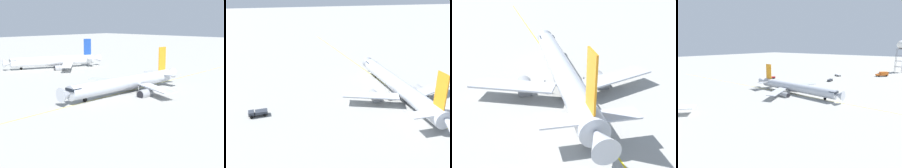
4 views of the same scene
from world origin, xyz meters
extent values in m
plane|color=#9E9E99|center=(0.00, 0.00, 0.00)|extent=(600.00, 600.00, 0.00)
cylinder|color=#B2B7C1|center=(-2.65, 0.35, 2.81)|extent=(36.79, 4.49, 3.63)
cone|color=#B2B7C1|center=(16.90, -0.11, 2.81)|extent=(3.08, 3.51, 3.44)
cone|color=#B2B7C1|center=(-22.50, 0.82, 3.11)|extent=(4.07, 3.17, 3.08)
cube|color=black|center=(14.70, -0.06, 3.63)|extent=(2.47, 3.14, 0.70)
ellipsoid|color=slate|center=(-4.49, 0.39, 1.81)|extent=(13.29, 3.57, 1.99)
cube|color=orange|center=(-18.80, 0.73, 8.04)|extent=(3.20, 0.32, 6.83)
cube|color=#B2B7C1|center=(-18.72, 4.03, 3.53)|extent=(2.72, 5.22, 0.20)
cube|color=#B2B7C1|center=(-18.88, -2.57, 3.53)|extent=(2.72, 5.22, 0.20)
cube|color=#B2B7C1|center=(-5.19, 8.72, 2.18)|extent=(8.15, 13.34, 0.28)
cube|color=#B2B7C1|center=(-5.58, -7.90, 2.18)|extent=(7.64, 13.41, 0.28)
cylinder|color=gray|center=(-3.24, 6.73, 0.74)|extent=(4.03, 2.47, 2.38)
cylinder|color=black|center=(-1.20, 6.68, 0.74)|extent=(0.20, 2.02, 2.02)
cylinder|color=gray|center=(-3.54, -6.00, 0.74)|extent=(4.03, 2.47, 2.38)
cylinder|color=black|center=(-1.50, -6.04, 0.74)|extent=(0.20, 2.02, 2.02)
cylinder|color=#9EA0A5|center=(11.30, 0.02, 1.36)|extent=(0.20, 0.20, 1.63)
cylinder|color=black|center=(11.30, 0.02, 0.55)|extent=(1.11, 0.33, 1.10)
cylinder|color=#9EA0A5|center=(-4.41, 3.60, 1.36)|extent=(0.20, 0.20, 1.63)
cylinder|color=black|center=(-4.41, 3.60, 0.55)|extent=(1.11, 0.33, 1.10)
cylinder|color=#9EA0A5|center=(-4.56, -2.82, 1.36)|extent=(0.20, 0.20, 1.63)
cylinder|color=black|center=(-4.56, -2.82, 0.55)|extent=(1.11, 0.33, 1.10)
cube|color=#232326|center=(-35.51, 19.10, 0.48)|extent=(4.30, 4.99, 0.20)
cube|color=red|center=(-36.56, 17.69, 0.91)|extent=(2.43, 2.35, 0.65)
cube|color=black|center=(-36.95, 17.17, 1.00)|extent=(1.33, 1.02, 0.36)
cube|color=red|center=(-35.00, 19.78, 0.93)|extent=(3.51, 3.80, 0.70)
cube|color=red|center=(-36.56, 17.69, 1.33)|extent=(1.43, 1.28, 0.16)
cylinder|color=black|center=(-35.80, 17.12, 0.38)|extent=(0.68, 0.78, 0.76)
cylinder|color=black|center=(-37.32, 18.26, 0.38)|extent=(0.68, 0.78, 0.76)
cylinder|color=black|center=(-33.78, 19.82, 0.38)|extent=(0.68, 0.78, 0.76)
cylinder|color=black|center=(-35.31, 20.96, 0.38)|extent=(0.68, 0.78, 0.76)
cube|color=#232326|center=(-3.92, 34.31, 0.42)|extent=(1.66, 4.02, 0.20)
cube|color=#2D333D|center=(-4.00, 35.68, 0.87)|extent=(1.77, 1.27, 0.70)
cube|color=black|center=(-4.02, 36.18, 0.97)|extent=(1.44, 0.16, 0.39)
cube|color=#2D333D|center=(-3.88, 33.62, 0.82)|extent=(1.84, 2.65, 0.60)
cylinder|color=black|center=(-4.85, 35.64, 0.32)|extent=(0.31, 0.65, 0.64)
cylinder|color=black|center=(-3.14, 35.73, 0.32)|extent=(0.31, 0.65, 0.64)
cylinder|color=black|center=(-4.70, 33.00, 0.32)|extent=(0.31, 0.65, 0.64)
cylinder|color=black|center=(-3.00, 33.09, 0.32)|extent=(0.31, 0.65, 0.64)
cube|color=#232326|center=(-8.01, 53.61, 0.50)|extent=(4.45, 3.73, 0.20)
cube|color=white|center=(-6.79, 52.82, 0.88)|extent=(2.17, 2.41, 0.55)
cube|color=black|center=(-6.35, 52.53, 0.96)|extent=(1.01, 1.50, 0.31)
cube|color=white|center=(-8.62, 54.00, 0.95)|extent=(3.40, 3.21, 0.70)
cylinder|color=black|center=(-6.23, 53.68, 0.40)|extent=(0.82, 0.67, 0.80)
cylinder|color=black|center=(-7.35, 51.95, 0.40)|extent=(0.82, 0.67, 0.80)
cylinder|color=black|center=(-8.58, 55.20, 0.40)|extent=(0.82, 0.67, 0.80)
cylinder|color=black|center=(-9.69, 53.46, 0.40)|extent=(0.82, 0.67, 0.80)
cube|color=#232326|center=(15.01, 69.83, 0.60)|extent=(6.73, 6.84, 0.20)
cube|color=orange|center=(13.15, 67.91, 1.20)|extent=(3.27, 3.26, 1.00)
cube|color=black|center=(12.42, 67.17, 1.35)|extent=(1.46, 1.42, 0.56)
cube|color=orange|center=(15.87, 70.72, 1.90)|extent=(5.25, 5.31, 2.40)
cylinder|color=black|center=(13.98, 67.10, 0.50)|extent=(0.90, 0.91, 1.00)
cylinder|color=black|center=(12.31, 68.73, 0.50)|extent=(0.90, 0.91, 1.00)
cylinder|color=black|center=(17.54, 70.76, 0.50)|extent=(0.90, 0.91, 1.00)
cylinder|color=black|center=(15.87, 72.39, 0.50)|extent=(0.90, 0.91, 1.00)
cylinder|color=slate|center=(17.72, 99.21, 8.45)|extent=(0.24, 0.24, 16.90)
cylinder|color=slate|center=(17.72, 94.54, 8.45)|extent=(0.24, 0.24, 16.90)
cylinder|color=slate|center=(22.39, 94.54, 8.45)|extent=(0.24, 0.24, 16.90)
cube|color=slate|center=(20.05, 96.88, 4.22)|extent=(4.87, 4.87, 0.16)
cube|color=slate|center=(20.05, 96.88, 8.45)|extent=(4.87, 4.87, 0.16)
cube|color=slate|center=(20.05, 96.88, 12.67)|extent=(4.87, 4.87, 0.16)
cube|color=slate|center=(20.05, 96.88, 17.05)|extent=(5.47, 5.47, 0.30)
sphere|color=white|center=(20.05, 96.88, 20.19)|extent=(5.97, 5.97, 5.97)
cube|color=yellow|center=(-5.77, -0.82, 0.00)|extent=(177.22, 9.41, 0.01)
camera|label=1|loc=(62.25, 57.65, 19.16)|focal=53.20mm
camera|label=2|loc=(-53.83, 30.74, 25.93)|focal=39.52mm
camera|label=3|loc=(-44.32, 9.50, 20.17)|focal=44.58mm
camera|label=4|loc=(42.74, -60.04, 20.43)|focal=29.70mm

